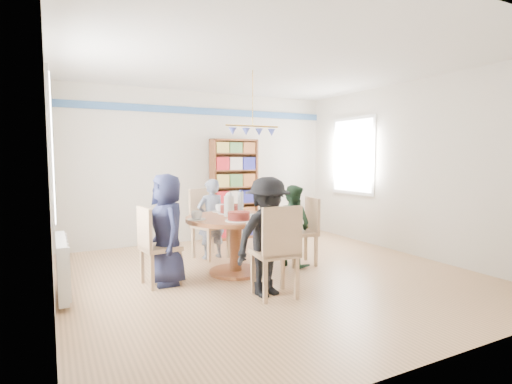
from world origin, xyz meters
TOP-DOWN VIEW (x-y plane):
  - ground at (0.00, 0.00)m, footprint 5.00×5.00m
  - room_shell at (-0.26, 0.87)m, footprint 5.00×5.00m
  - radiator at (-2.42, 0.30)m, footprint 0.12×1.00m
  - dining_table at (-0.36, 0.28)m, footprint 1.30×1.30m
  - chair_left at (-1.44, 0.26)m, footprint 0.47×0.47m
  - chair_right at (0.71, 0.25)m, footprint 0.48×0.48m
  - chair_far at (-0.40, 1.26)m, footprint 0.59×0.59m
  - chair_near at (-0.36, -0.79)m, footprint 0.50×0.50m
  - person_left at (-1.27, 0.26)m, footprint 0.45×0.67m
  - person_right at (0.51, 0.26)m, footprint 0.59×0.66m
  - person_far at (-0.37, 1.16)m, footprint 0.46×0.32m
  - person_near at (-0.40, -0.66)m, footprint 0.93×0.66m
  - bookshelf at (0.54, 2.34)m, footprint 0.88×0.27m
  - tableware at (-0.39, 0.30)m, footprint 1.29×1.29m

SIDE VIEW (x-z plane):
  - ground at x=0.00m, z-range 0.00..0.00m
  - radiator at x=-2.42m, z-range 0.05..0.65m
  - chair_left at x=-1.44m, z-range 0.05..0.99m
  - chair_right at x=0.71m, z-range 0.05..1.00m
  - dining_table at x=-0.36m, z-range 0.18..0.93m
  - chair_near at x=-0.36m, z-range 0.05..1.07m
  - person_right at x=0.51m, z-range 0.00..1.14m
  - chair_far at x=-0.40m, z-range 0.05..1.10m
  - person_far at x=-0.37m, z-range 0.00..1.20m
  - person_near at x=-0.40m, z-range 0.00..1.31m
  - person_left at x=-1.27m, z-range 0.00..1.33m
  - tableware at x=-0.39m, z-range 0.65..0.99m
  - bookshelf at x=0.54m, z-range -0.01..1.84m
  - room_shell at x=-0.26m, z-range -0.85..4.15m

